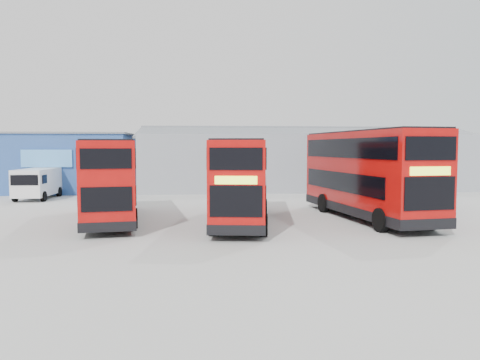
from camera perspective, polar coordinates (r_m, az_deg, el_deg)
ground_plane at (r=24.92m, az=-0.73°, el=-4.95°), size 120.00×120.00×0.00m
office_block at (r=44.30m, az=-20.88°, el=2.06°), size 12.30×8.32×5.12m
maintenance_shed at (r=45.63m, az=7.53°, el=2.36°), size 30.50×12.00×5.89m
double_decker_left at (r=25.33m, az=-15.48°, el=-0.16°), size 3.89×10.24×4.23m
double_decker_centre at (r=23.78m, az=0.24°, el=-0.26°), size 3.75×10.26×4.25m
double_decker_right at (r=26.22m, az=15.18°, el=0.57°), size 4.17×11.51×4.77m
single_decker_blue at (r=33.77m, az=17.77°, el=-0.27°), size 4.27×11.21×2.97m
panel_van at (r=38.22m, az=-23.43°, el=-0.24°), size 2.29×5.25×2.28m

